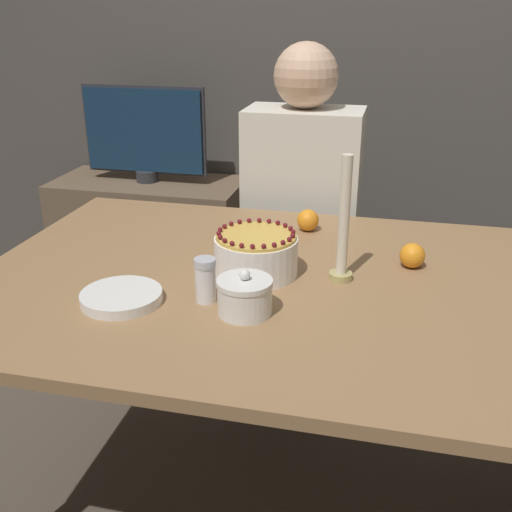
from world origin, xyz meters
TOP-DOWN VIEW (x-y plane):
  - ground_plane at (0.00, 0.00)m, footprint 12.00×12.00m
  - wall_behind at (0.00, 1.40)m, footprint 8.00×0.05m
  - dining_table at (0.00, 0.00)m, footprint 1.53×1.03m
  - cake at (-0.07, 0.02)m, footprint 0.21×0.21m
  - sugar_bowl at (-0.05, -0.19)m, footprint 0.12×0.12m
  - sugar_shaker at (-0.15, -0.15)m, footprint 0.05×0.05m
  - plate_stack at (-0.33, -0.20)m, footprint 0.19×0.19m
  - candle at (0.14, 0.03)m, footprint 0.06×0.06m
  - orange_fruit_0 at (0.31, 0.15)m, footprint 0.06×0.06m
  - orange_fruit_1 at (0.01, 0.36)m, footprint 0.07×0.07m
  - person_man_blue_shirt at (-0.07, 0.72)m, footprint 0.40×0.34m
  - side_cabinet at (-0.85, 1.15)m, footprint 0.86×0.41m
  - tv_monitor at (-0.85, 1.15)m, footprint 0.56×0.10m

SIDE VIEW (x-z plane):
  - ground_plane at x=0.00m, z-range 0.00..0.00m
  - side_cabinet at x=-0.85m, z-range 0.00..0.64m
  - person_man_blue_shirt at x=-0.07m, z-range -0.08..1.20m
  - dining_table at x=0.00m, z-range 0.28..1.03m
  - plate_stack at x=-0.33m, z-range 0.76..0.78m
  - orange_fruit_0 at x=0.31m, z-range 0.76..0.82m
  - orange_fruit_1 at x=0.01m, z-range 0.76..0.82m
  - sugar_bowl at x=-0.05m, z-range 0.74..0.85m
  - cake at x=-0.07m, z-range 0.75..0.87m
  - sugar_shaker at x=-0.15m, z-range 0.76..0.86m
  - tv_monitor at x=-0.85m, z-range 0.64..1.07m
  - candle at x=0.14m, z-range 0.73..1.04m
  - wall_behind at x=0.00m, z-range 0.00..2.60m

